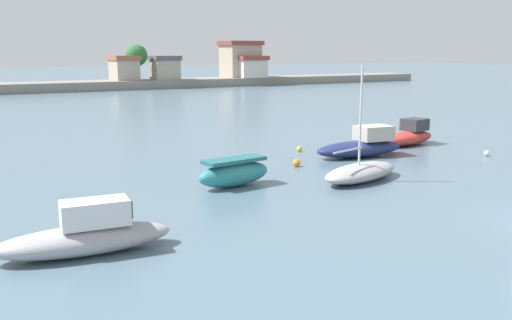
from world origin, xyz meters
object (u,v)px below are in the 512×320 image
moored_boat_0 (86,235)px  moored_boat_2 (361,172)px  moored_boat_3 (362,146)px  moored_boat_4 (409,136)px  mooring_buoy_0 (487,153)px  moored_boat_1 (234,173)px  mooring_buoy_1 (299,149)px  mooring_buoy_2 (297,163)px

moored_boat_0 → moored_boat_2: size_ratio=0.99×
moored_boat_2 → moored_boat_3: (3.83, 4.43, 0.21)m
moored_boat_4 → mooring_buoy_0: (0.97, -4.88, -0.41)m
moored_boat_1 → mooring_buoy_0: size_ratio=11.75×
moored_boat_1 → mooring_buoy_1: moored_boat_1 is taller
moored_boat_4 → mooring_buoy_1: size_ratio=15.10×
moored_boat_2 → mooring_buoy_1: 7.56m
moored_boat_2 → moored_boat_4: 10.68m
mooring_buoy_0 → mooring_buoy_1: 10.24m
moored_boat_1 → mooring_buoy_1: bearing=30.5°
moored_boat_4 → mooring_buoy_2: 9.88m
moored_boat_0 → mooring_buoy_0: moored_boat_0 is taller
moored_boat_4 → mooring_buoy_0: moored_boat_4 is taller
mooring_buoy_1 → moored_boat_4: bearing=-10.8°
mooring_buoy_0 → mooring_buoy_2: 10.97m
moored_boat_1 → moored_boat_3: size_ratio=0.66×
moored_boat_2 → mooring_buoy_1: (1.69, 7.36, -0.23)m
moored_boat_4 → mooring_buoy_1: (-7.15, 1.37, -0.41)m
moored_boat_0 → mooring_buoy_2: 13.80m
moored_boat_2 → mooring_buoy_1: size_ratio=16.31×
moored_boat_1 → moored_boat_2: moored_boat_2 is taller
moored_boat_4 → mooring_buoy_1: moored_boat_4 is taller
mooring_buoy_2 → moored_boat_4: bearing=12.3°
mooring_buoy_1 → mooring_buoy_2: mooring_buoy_2 is taller
moored_boat_1 → mooring_buoy_1: (7.06, 5.55, -0.42)m
moored_boat_2 → moored_boat_3: size_ratio=0.94×
moored_boat_0 → mooring_buoy_0: bearing=16.0°
mooring_buoy_2 → moored_boat_1: bearing=-155.5°
moored_boat_3 → moored_boat_1: bearing=-159.5°
moored_boat_0 → moored_boat_3: (16.48, 7.61, 0.06)m
moored_boat_2 → mooring_buoy_1: moored_boat_2 is taller
moored_boat_2 → mooring_buoy_2: size_ratio=13.48×
moored_boat_2 → mooring_buoy_2: moored_boat_2 is taller
moored_boat_4 → mooring_buoy_2: bearing=-178.4°
mooring_buoy_2 → moored_boat_2: bearing=-78.4°
moored_boat_0 → mooring_buoy_1: 17.80m
mooring_buoy_2 → mooring_buoy_1: bearing=54.3°
moored_boat_0 → moored_boat_2: (12.65, 3.18, -0.15)m
moored_boat_3 → mooring_buoy_0: (5.98, -3.31, -0.44)m
mooring_buoy_1 → mooring_buoy_2: 4.27m
moored_boat_1 → mooring_buoy_2: 5.03m
moored_boat_1 → moored_boat_0: bearing=-153.3°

